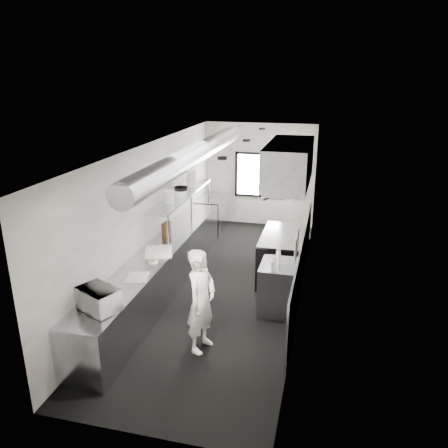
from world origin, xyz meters
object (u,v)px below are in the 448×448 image
Objects in this scene: bottle_station at (278,287)px; microwave at (98,299)px; squeeze_bottle_b at (274,262)px; exhaust_hood at (289,164)px; knife_block at (166,228)px; far_work_table at (212,214)px; prep_counter at (161,270)px; pass_shelf at (182,196)px; cutting_board at (159,252)px; plate_stack_a at (169,197)px; plate_stack_d at (192,179)px; range at (282,256)px; deli_tub_a at (104,289)px; deli_tub_b at (107,287)px; squeeze_bottle_d at (278,256)px; plate_stack_b at (178,189)px; squeeze_bottle_a at (272,266)px; squeeze_bottle_c at (279,259)px; squeeze_bottle_e at (279,253)px; plate_stack_c at (181,186)px; small_plate at (153,262)px; line_cook at (201,301)px.

bottle_station is 3.19m from microwave.
bottle_station is 4.55× the size of squeeze_bottle_b.
exhaust_hood is 2.80m from knife_block.
far_work_table is 4.85× the size of knife_block.
prep_counter is 24.27× the size of knife_block.
pass_shelf reaches higher than cutting_board.
pass_shelf is 5.52× the size of microwave.
far_work_table is at bearing 131.94° from exhaust_hood.
plate_stack_a is 1.44m from plate_stack_d.
cutting_board is at bearing -146.67° from range.
deli_tub_a is at bearing -127.47° from range.
bottle_station is at bearing 33.04° from deli_tub_b.
range is 8.91× the size of squeeze_bottle_d.
deli_tub_a is 0.43× the size of plate_stack_b.
squeeze_bottle_a is 0.96× the size of squeeze_bottle_b.
plate_stack_d is (-0.05, 2.22, 1.29)m from prep_counter.
microwave is at bearing -89.33° from prep_counter.
squeeze_bottle_d reaches higher than cutting_board.
squeeze_bottle_d is (2.30, -2.29, -0.75)m from plate_stack_d.
squeeze_bottle_c is (2.44, 1.67, 0.05)m from deli_tub_a.
exhaust_hood reaches higher than squeeze_bottle_e.
exhaust_hood is at bearing 91.45° from squeeze_bottle_c.
squeeze_bottle_d is (-0.03, 0.12, -0.01)m from squeeze_bottle_c.
range is at bearing 93.85° from squeeze_bottle_c.
exhaust_hood is at bearing 10.23° from plate_stack_a.
plate_stack_c is at bearing 88.75° from deli_tub_b.
deli_tub_b is 3.16m from plate_stack_b.
plate_stack_c is (-0.22, 2.21, 0.82)m from small_plate.
squeeze_bottle_e reaches higher than small_plate.
prep_counter is at bearing 175.03° from bottle_station.
squeeze_bottle_d reaches higher than small_plate.
squeeze_bottle_b reaches higher than bottle_station.
small_plate is (-2.05, -1.85, 0.44)m from range.
squeeze_bottle_c is at bearing 68.75° from microwave.
knife_block is 0.87m from plate_stack_b.
knife_block is 0.68m from plate_stack_a.
squeeze_bottle_a is at bearing -42.19° from plate_stack_c.
range is at bearing 52.53° from deli_tub_a.
pass_shelf reaches higher than bottle_station.
deli_tub_b is 0.70× the size of squeeze_bottle_a.
plate_stack_a is 1.24× the size of squeeze_bottle_c.
far_work_table is at bearing 118.82° from squeeze_bottle_b.
knife_block is (-1.47, 2.41, 0.20)m from line_cook.
plate_stack_d is 1.80× the size of squeeze_bottle_e.
cutting_board is 2.03× the size of plate_stack_c.
deli_tub_b reaches higher than range.
line_cook reaches higher than squeeze_bottle_d.
line_cook is at bearing -124.15° from squeeze_bottle_c.
deli_tub_a is 2.72m from squeeze_bottle_a.
deli_tub_b is at bearing -91.77° from plate_stack_a.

